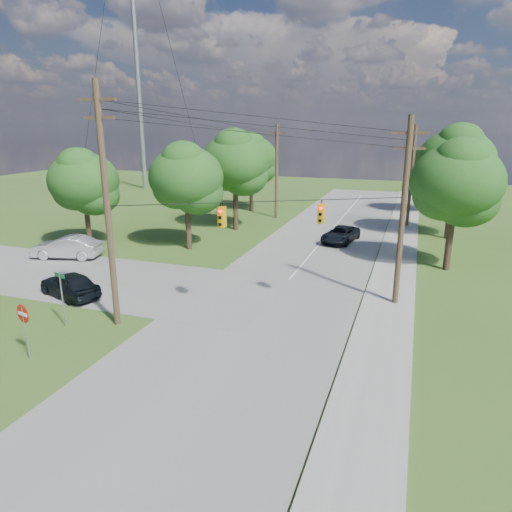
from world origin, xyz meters
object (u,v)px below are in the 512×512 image
at_px(pole_ne, 403,211).
at_px(do_not_enter_sign, 24,320).
at_px(pole_sw, 107,205).
at_px(car_main_north, 341,234).
at_px(pole_north_e, 411,176).
at_px(car_cross_silver, 67,247).
at_px(pole_north_w, 277,171).
at_px(car_cross_dark, 70,284).

xyz_separation_m(pole_ne, do_not_enter_sign, (-14.98, -12.00, -3.62)).
relative_size(pole_sw, do_not_enter_sign, 4.69).
bearing_deg(pole_sw, car_main_north, 68.66).
bearing_deg(pole_north_e, pole_sw, -114.52).
height_order(pole_ne, car_cross_silver, pole_ne).
distance_m(pole_ne, car_main_north, 15.10).
xyz_separation_m(pole_ne, pole_north_e, (-0.00, 22.00, -0.34)).
bearing_deg(car_main_north, pole_sw, -100.84).
distance_m(pole_north_e, pole_north_w, 13.90).
height_order(pole_north_w, car_main_north, pole_north_w).
height_order(pole_north_w, car_cross_dark, pole_north_w).
distance_m(pole_north_w, car_main_north, 12.98).
bearing_deg(car_cross_silver, car_cross_dark, 28.13).
bearing_deg(car_main_north, car_cross_dark, -114.75).
relative_size(pole_north_w, car_main_north, 2.02).
height_order(pole_ne, pole_north_w, pole_ne).
height_order(pole_north_e, car_cross_silver, pole_north_e).
bearing_deg(pole_north_w, car_main_north, -45.44).
height_order(pole_sw, do_not_enter_sign, pole_sw).
relative_size(pole_ne, car_cross_dark, 2.33).
height_order(pole_sw, car_cross_dark, pole_sw).
relative_size(pole_ne, pole_north_e, 1.05).
distance_m(pole_north_w, car_cross_silver, 23.62).
distance_m(pole_north_w, do_not_enter_sign, 34.18).
relative_size(car_main_north, do_not_enter_sign, 1.93).
height_order(pole_sw, car_main_north, pole_sw).
xyz_separation_m(pole_sw, pole_north_w, (-0.40, 29.60, -1.10)).
relative_size(pole_north_e, car_cross_dark, 2.21).
height_order(pole_ne, car_cross_dark, pole_ne).
bearing_deg(pole_north_w, pole_ne, -57.71).
height_order(pole_sw, pole_ne, pole_sw).
xyz_separation_m(pole_ne, car_cross_dark, (-18.48, -5.30, -4.67)).
bearing_deg(car_cross_silver, pole_north_e, 116.24).
relative_size(pole_north_e, do_not_enter_sign, 3.90).
height_order(car_cross_dark, car_cross_silver, car_cross_silver).
relative_size(pole_north_e, car_main_north, 2.02).
height_order(pole_sw, pole_north_w, pole_sw).
xyz_separation_m(car_cross_dark, car_cross_silver, (-5.97, 6.60, 0.09)).
height_order(pole_ne, pole_north_e, pole_ne).
relative_size(car_cross_dark, car_cross_silver, 0.86).
relative_size(pole_sw, pole_ne, 1.14).
height_order(car_cross_dark, do_not_enter_sign, do_not_enter_sign).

